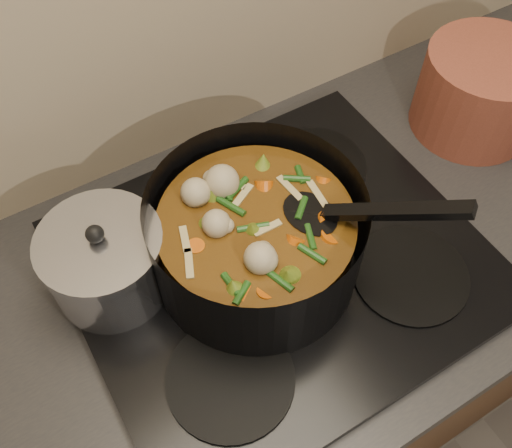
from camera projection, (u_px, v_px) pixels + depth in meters
counter at (271, 370)px, 1.28m from camera, size 2.64×0.64×0.91m
stovetop at (278, 262)px, 0.90m from camera, size 0.62×0.54×0.03m
stockpot at (256, 238)px, 0.83m from camera, size 0.41×0.41×0.23m
saucepan at (106, 262)px, 0.82m from camera, size 0.18×0.18×0.15m
terracotta_crock at (480, 92)px, 1.04m from camera, size 0.24×0.24×0.16m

